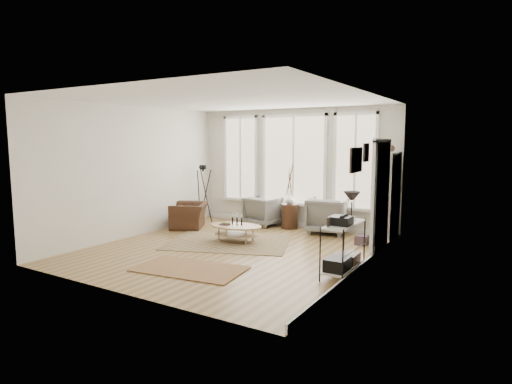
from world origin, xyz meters
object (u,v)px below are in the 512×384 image
Objects in this scene: bookcase at (388,197)px; armchair_right at (328,215)px; coffee_table at (236,229)px; side_table at (290,196)px; accent_chair at (189,215)px; armchair_left at (263,211)px; low_shelf at (344,243)px.

armchair_right is at bearing 170.92° from bookcase.
coffee_table is 1.94m from side_table.
coffee_table is at bearing 45.18° from armchair_right.
accent_chair reaches higher than coffee_table.
side_table is (-2.40, 0.22, -0.15)m from bookcase.
armchair_left is at bearing 101.78° from coffee_table.
coffee_table is at bearing 42.23° from accent_chair.
armchair_left is 0.85m from side_table.
coffee_table is 1.88m from armchair_left.
side_table is at bearing 174.64° from bookcase.
side_table is at bearing -8.65° from armchair_right.
side_table is 1.78× the size of accent_chair.
side_table is (-2.34, 2.75, 0.29)m from low_shelf.
armchair_right is 0.54× the size of side_table.
armchair_left is at bearing -180.00° from side_table.
armchair_right is (1.73, 0.00, 0.05)m from armchair_left.
coffee_table is 0.73× the size of side_table.
low_shelf is 4.74m from accent_chair.
bookcase is at bearing 88.72° from low_shelf.
coffee_table is 1.52× the size of armchair_left.
armchair_right reaches higher than coffee_table.
low_shelf is 3.06m from armchair_right.
low_shelf is at bearing -49.53° from side_table.
side_table is at bearing 79.19° from coffee_table.
armchair_right is at bearing 53.83° from coffee_table.
low_shelf is at bearing 107.55° from armchair_right.
armchair_right is at bearing 82.72° from accent_chair.
side_table is at bearing -171.21° from armchair_left.
coffee_table is at bearing -100.81° from side_table.
bookcase is 1.58× the size of low_shelf.
coffee_table is 1.89m from accent_chair.
side_table is at bearing 91.12° from accent_chair.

